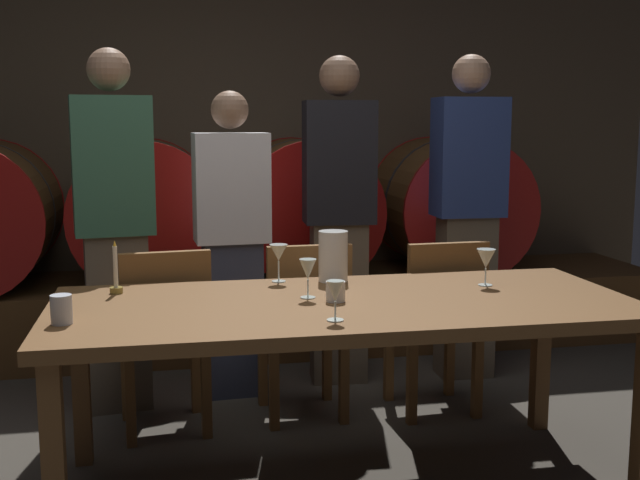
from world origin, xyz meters
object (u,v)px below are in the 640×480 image
Objects in this scene: chair_left at (165,332)px; cup_left at (61,309)px; dining_table at (345,318)px; chair_right at (439,318)px; pitcher at (333,256)px; wine_barrel_center_right at (302,208)px; guest_far_right at (467,214)px; guest_far_left at (115,228)px; candle_center at (116,278)px; wine_glass_center_left at (308,271)px; wine_barrel_center_left at (147,211)px; wine_barrel_far_right at (448,205)px; guest_center_right at (339,217)px; guest_center_left at (232,243)px; wine_glass_far_right at (486,259)px; cup_right at (336,291)px; chair_center at (305,322)px; wine_glass_far_left at (279,254)px; wine_glass_center_right at (335,293)px.

chair_left reaches higher than cup_left.
chair_right is (0.63, 0.68, -0.20)m from dining_table.
chair_right is 0.77m from pitcher.
dining_table is at bearing -95.11° from pitcher.
chair_left is at bearing -121.92° from wine_barrel_center_right.
chair_left is at bearing 20.07° from guest_far_right.
wine_barrel_center_right reaches higher than chair_right.
wine_barrel_center_right is 0.50× the size of guest_far_left.
candle_center is 1.40× the size of wine_glass_center_left.
wine_barrel_center_right is (0.98, 0.00, 0.00)m from wine_barrel_center_left.
guest_far_left is at bearing -154.44° from wine_barrel_far_right.
cup_left is at bearing -134.60° from wine_barrel_far_right.
cup_left is (-1.66, -0.84, 0.32)m from chair_right.
dining_table is 1.25× the size of guest_center_right.
guest_center_left is 0.89× the size of guest_center_right.
guest_far_right is at bearing 42.21° from pitcher.
wine_barrel_center_left is at bearing 110.75° from dining_table.
chair_left is (-0.69, 0.67, -0.20)m from dining_table.
wine_barrel_center_right reaches higher than chair_left.
wine_barrel_center_left is at bearing 115.78° from pitcher.
wine_barrel_center_left reaches higher than chair_left.
chair_right is at bearing 91.97° from wine_glass_far_right.
wine_glass_center_left is 1.97× the size of cup_right.
guest_far_left is (-0.23, 0.40, 0.44)m from chair_left.
chair_center is (-1.21, -1.35, -0.40)m from wine_barrel_far_right.
wine_glass_far_right is 1.71m from cup_left.
guest_center_right reaches higher than pitcher.
guest_far_right is at bearing -155.63° from chair_center.
wine_glass_far_left is (-1.38, -1.68, -0.01)m from wine_barrel_far_right.
wine_barrel_center_right is 0.40× the size of dining_table.
wine_barrel_center_right and wine_barrel_far_right have the same top height.
guest_far_right is 12.74× the size of wine_glass_center_right.
chair_center is at bearing 121.32° from guest_center_left.
cup_left is at bearing 171.71° from wine_glass_center_right.
wine_barrel_center_right is 5.79× the size of wine_glass_center_left.
guest_center_left is at bearing -131.19° from chair_left.
cup_left reaches higher than cup_right.
guest_center_right reaches higher than wine_barrel_center_right.
pitcher is 0.69m from wine_glass_center_right.
guest_far_right is 1.62m from wine_glass_center_left.
dining_table is 2.55× the size of chair_right.
wine_glass_center_right is (-0.07, -1.03, 0.37)m from chair_center.
wine_barrel_center_left is 2.04m from chair_right.
cup_right is at bearing -39.65° from wine_glass_center_left.
dining_table is (-0.19, -2.09, -0.20)m from wine_barrel_center_right.
guest_center_left is at bearing 104.23° from cup_right.
cup_left is at bearing -165.50° from wine_glass_center_left.
guest_far_left is 8.28× the size of candle_center.
chair_right is (-0.56, -1.41, -0.40)m from wine_barrel_far_right.
wine_barrel_far_right is 5.79× the size of wine_glass_center_left.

